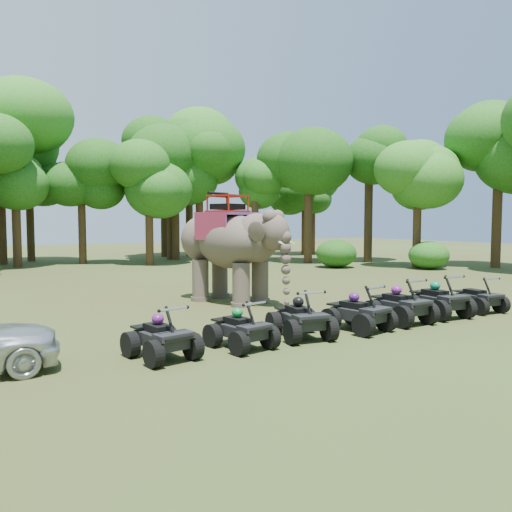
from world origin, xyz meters
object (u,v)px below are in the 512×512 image
object	(u,v)px
atv_3	(358,307)
atv_5	(439,295)
atv_2	(301,313)
atv_6	(478,294)
atv_0	(161,331)
elephant	(230,247)
atv_1	(241,324)
atv_4	(400,300)

from	to	relation	value
atv_3	atv_5	distance (m)	3.50
atv_2	atv_6	bearing A→B (deg)	9.29
atv_0	atv_3	bearing A→B (deg)	-10.81
elephant	atv_0	world-z (taller)	elephant
atv_1	atv_4	distance (m)	5.39
elephant	atv_0	size ratio (longest dim) A/B	2.98
atv_2	atv_3	size ratio (longest dim) A/B	1.00
atv_3	atv_4	world-z (taller)	atv_4
atv_3	atv_6	distance (m)	5.32
elephant	atv_3	distance (m)	6.27
elephant	atv_5	xyz separation A→B (m)	(4.10, -5.92, -1.33)
atv_0	atv_1	world-z (taller)	atv_0
elephant	atv_1	size ratio (longest dim) A/B	3.08
atv_3	atv_6	world-z (taller)	atv_3
atv_5	atv_1	bearing A→B (deg)	-173.85
atv_1	atv_3	size ratio (longest dim) A/B	0.91
atv_3	atv_4	bearing A→B (deg)	-5.03
atv_1	atv_2	bearing A→B (deg)	-6.08
elephant	atv_6	size ratio (longest dim) A/B	3.04
atv_3	atv_1	bearing A→B (deg)	169.42
atv_1	atv_6	distance (m)	8.94
atv_1	atv_2	world-z (taller)	atv_2
atv_0	atv_2	size ratio (longest dim) A/B	0.93
atv_0	atv_5	size ratio (longest dim) A/B	0.89
atv_2	atv_5	distance (m)	5.31
atv_1	atv_5	bearing A→B (deg)	-7.96
atv_2	atv_3	distance (m)	1.83
atv_0	atv_3	distance (m)	5.52
elephant	atv_1	xyz separation A→B (m)	(-3.01, -6.02, -1.43)
atv_2	atv_5	bearing A→B (deg)	10.11
atv_0	atv_6	bearing A→B (deg)	-9.47
elephant	atv_0	bearing A→B (deg)	-148.83
atv_5	atv_6	size ratio (longest dim) A/B	1.15
atv_4	atv_5	size ratio (longest dim) A/B	0.99
atv_3	elephant	bearing A→B (deg)	86.18
atv_3	atv_6	size ratio (longest dim) A/B	1.09
elephant	atv_6	bearing A→B (deg)	-64.46
elephant	atv_6	xyz separation A→B (m)	(5.93, -6.02, -1.42)
atv_5	atv_6	distance (m)	1.83
elephant	atv_2	size ratio (longest dim) A/B	2.78
atv_0	atv_1	xyz separation A→B (m)	(1.90, -0.13, -0.02)
elephant	atv_4	world-z (taller)	elephant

